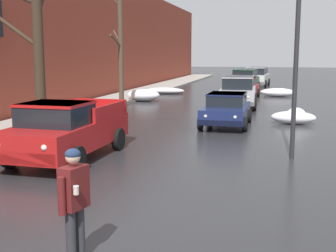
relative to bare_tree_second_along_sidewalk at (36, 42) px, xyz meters
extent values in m
cube|color=#A8A399|center=(-1.34, 7.87, -3.50)|extent=(3.00, 80.00, 0.13)
cube|color=brown|center=(-3.34, 7.87, 0.79)|extent=(0.60, 80.00, 8.72)
ellipsoid|color=white|center=(0.61, 17.95, -3.32)|extent=(3.06, 1.18, 0.50)
ellipsoid|color=white|center=(1.14, 17.89, -3.36)|extent=(0.49, 0.41, 0.41)
ellipsoid|color=white|center=(0.49, 18.05, -3.35)|extent=(0.53, 0.44, 0.44)
ellipsoid|color=white|center=(9.86, 4.73, -3.28)|extent=(1.97, 0.99, 0.57)
ellipsoid|color=white|center=(9.98, 4.75, -3.20)|extent=(0.88, 0.73, 0.73)
ellipsoid|color=white|center=(0.54, 12.37, -3.17)|extent=(2.21, 1.38, 0.78)
ellipsoid|color=white|center=(0.93, 12.33, -3.25)|extent=(0.76, 0.63, 0.63)
ellipsoid|color=white|center=(9.18, 17.66, -3.26)|extent=(2.59, 1.05, 0.61)
ellipsoid|color=white|center=(9.50, 17.81, -3.26)|extent=(0.73, 0.61, 0.61)
cylinder|color=#382B1E|center=(0.11, -0.04, -0.31)|extent=(0.41, 0.41, 6.51)
cylinder|color=#382B1E|center=(-0.95, 0.28, 0.40)|extent=(2.24, 0.83, 1.33)
cylinder|color=#382B1E|center=(0.00, 0.47, 1.39)|extent=(0.40, 1.16, 1.12)
cylinder|color=#4C3D2D|center=(0.11, 9.31, 0.09)|extent=(0.30, 0.30, 7.32)
cylinder|color=#4C3D2D|center=(-0.30, 9.83, 0.52)|extent=(0.92, 1.14, 0.92)
cylinder|color=#4C3D2D|center=(0.06, 8.64, 0.27)|extent=(0.22, 1.39, 0.71)
cube|color=red|center=(3.10, -3.79, -2.83)|extent=(2.13, 4.96, 0.76)
cube|color=black|center=(3.08, -4.47, -2.13)|extent=(1.80, 1.62, 0.64)
cube|color=red|center=(3.08, -4.47, -1.85)|extent=(1.84, 1.67, 0.08)
cube|color=red|center=(4.07, -2.83, -2.23)|extent=(0.16, 2.36, 0.44)
cube|color=red|center=(2.17, -2.78, -2.23)|extent=(0.16, 2.36, 0.44)
cube|color=red|center=(3.16, -1.38, -2.23)|extent=(1.90, 0.15, 0.44)
cube|color=#B7B7BC|center=(3.03, -6.18, -3.03)|extent=(1.90, 0.17, 0.32)
sphere|color=white|center=(3.68, -6.23, -2.71)|extent=(0.16, 0.16, 0.16)
cylinder|color=black|center=(4.07, -5.28, -3.21)|extent=(0.24, 0.73, 0.72)
cylinder|color=black|center=(2.04, -5.23, -3.21)|extent=(0.24, 0.73, 0.72)
cylinder|color=black|center=(4.15, -2.34, -3.21)|extent=(0.24, 0.73, 0.72)
cylinder|color=black|center=(2.12, -2.29, -3.21)|extent=(0.24, 0.73, 0.72)
cube|color=navy|center=(7.01, 3.37, -2.97)|extent=(1.81, 3.98, 0.60)
cube|color=black|center=(7.01, 3.56, -2.41)|extent=(1.55, 2.07, 0.52)
cube|color=navy|center=(7.01, 3.56, -2.18)|extent=(1.58, 2.12, 0.06)
cube|color=black|center=(7.00, 1.43, -3.15)|extent=(1.75, 0.13, 0.22)
cube|color=black|center=(7.03, 5.30, -3.15)|extent=(1.75, 0.13, 0.22)
cylinder|color=black|center=(7.91, 2.13, -3.27)|extent=(0.18, 0.60, 0.60)
cylinder|color=black|center=(6.09, 2.14, -3.27)|extent=(0.18, 0.60, 0.60)
cylinder|color=black|center=(7.93, 4.59, -3.27)|extent=(0.18, 0.60, 0.60)
cylinder|color=black|center=(6.11, 4.60, -3.27)|extent=(0.18, 0.60, 0.60)
sphere|color=silver|center=(7.58, 1.40, -2.89)|extent=(0.14, 0.14, 0.14)
sphere|color=silver|center=(6.42, 1.41, -2.89)|extent=(0.14, 0.14, 0.14)
cube|color=#B7B7BC|center=(6.92, 10.19, -2.83)|extent=(2.07, 4.30, 0.80)
cube|color=black|center=(6.92, 10.23, -2.09)|extent=(1.76, 3.02, 0.68)
cube|color=#B7B7BC|center=(6.92, 10.23, -1.78)|extent=(1.80, 3.08, 0.06)
cube|color=#525254|center=(7.00, 8.13, -3.11)|extent=(1.88, 0.19, 0.22)
cube|color=#525254|center=(6.85, 12.26, -3.11)|extent=(1.88, 0.19, 0.22)
cylinder|color=black|center=(7.95, 8.92, -3.23)|extent=(0.21, 0.69, 0.68)
cylinder|color=black|center=(6.00, 8.84, -3.23)|extent=(0.21, 0.69, 0.68)
cylinder|color=black|center=(7.85, 11.54, -3.23)|extent=(0.21, 0.69, 0.68)
cylinder|color=black|center=(5.90, 11.47, -3.23)|extent=(0.21, 0.69, 0.68)
sphere|color=silver|center=(7.62, 8.12, -2.75)|extent=(0.14, 0.14, 0.14)
sphere|color=silver|center=(6.38, 8.07, -2.75)|extent=(0.14, 0.14, 0.14)
cube|color=red|center=(6.85, 15.96, -2.97)|extent=(1.96, 4.26, 0.60)
cube|color=black|center=(6.87, 16.17, -2.41)|extent=(1.56, 2.26, 0.52)
cube|color=red|center=(6.87, 16.17, -2.18)|extent=(1.60, 2.31, 0.06)
cube|color=#520B0B|center=(6.68, 13.95, -3.15)|extent=(1.59, 0.25, 0.22)
cube|color=#520B0B|center=(7.02, 17.98, -3.15)|extent=(1.59, 0.25, 0.22)
cylinder|color=black|center=(7.56, 14.61, -3.27)|extent=(0.23, 0.61, 0.60)
cylinder|color=black|center=(5.92, 14.75, -3.27)|extent=(0.23, 0.61, 0.60)
cylinder|color=black|center=(7.78, 17.17, -3.27)|extent=(0.23, 0.61, 0.60)
cylinder|color=black|center=(6.13, 17.31, -3.27)|extent=(0.23, 0.61, 0.60)
sphere|color=silver|center=(7.20, 13.88, -2.89)|extent=(0.14, 0.14, 0.14)
sphere|color=silver|center=(6.15, 13.96, -2.89)|extent=(0.14, 0.14, 0.14)
cube|color=#1E5633|center=(6.46, 22.16, -2.83)|extent=(2.23, 4.38, 0.80)
cube|color=black|center=(6.46, 22.21, -2.09)|extent=(1.87, 3.09, 0.68)
cube|color=#1E5633|center=(6.46, 22.21, -1.78)|extent=(1.91, 3.15, 0.06)
cube|color=black|center=(6.29, 20.10, -3.11)|extent=(1.86, 0.27, 0.22)
cube|color=black|center=(6.63, 24.23, -3.11)|extent=(1.86, 0.27, 0.22)
cylinder|color=black|center=(7.31, 20.77, -3.23)|extent=(0.24, 0.69, 0.68)
cylinder|color=black|center=(5.39, 20.93, -3.23)|extent=(0.24, 0.69, 0.68)
cylinder|color=black|center=(7.53, 23.39, -3.23)|extent=(0.24, 0.69, 0.68)
cylinder|color=black|center=(5.60, 23.55, -3.23)|extent=(0.24, 0.69, 0.68)
sphere|color=silver|center=(6.90, 20.02, -2.75)|extent=(0.14, 0.14, 0.14)
sphere|color=silver|center=(5.67, 20.12, -2.75)|extent=(0.14, 0.14, 0.14)
cube|color=silver|center=(7.20, 27.86, -2.83)|extent=(2.24, 4.56, 0.80)
cube|color=black|center=(7.20, 27.91, -2.09)|extent=(1.87, 3.22, 0.68)
cube|color=silver|center=(7.20, 27.91, -1.78)|extent=(1.91, 3.28, 0.06)
cube|color=slate|center=(7.02, 25.71, -3.11)|extent=(1.85, 0.27, 0.22)
cube|color=slate|center=(7.37, 30.02, -3.11)|extent=(1.85, 0.27, 0.22)
cylinder|color=black|center=(8.05, 26.42, -3.23)|extent=(0.24, 0.69, 0.68)
cylinder|color=black|center=(6.12, 26.58, -3.23)|extent=(0.24, 0.69, 0.68)
cylinder|color=black|center=(8.27, 29.15, -3.23)|extent=(0.24, 0.69, 0.68)
cylinder|color=black|center=(6.35, 29.31, -3.23)|extent=(0.24, 0.69, 0.68)
sphere|color=silver|center=(7.63, 25.63, -2.75)|extent=(0.14, 0.14, 0.14)
sphere|color=silver|center=(6.41, 25.73, -2.75)|extent=(0.14, 0.14, 0.14)
cylinder|color=#2D2D33|center=(6.31, -9.93, -3.14)|extent=(0.18, 0.18, 0.86)
cylinder|color=#2D2D33|center=(6.25, -10.13, -3.14)|extent=(0.18, 0.18, 0.86)
cube|color=#5B1919|center=(6.28, -10.03, -2.39)|extent=(0.36, 0.47, 0.64)
cylinder|color=#5B1919|center=(6.35, -9.78, -2.45)|extent=(0.14, 0.14, 0.56)
cylinder|color=#5B1919|center=(6.21, -10.28, -2.45)|extent=(0.14, 0.14, 0.56)
sphere|color=beige|center=(6.28, -10.03, -1.93)|extent=(0.22, 0.22, 0.22)
ellipsoid|color=#1E2D4C|center=(6.28, -10.03, -1.89)|extent=(0.23, 0.23, 0.17)
cylinder|color=beige|center=(6.41, -10.23, -2.37)|extent=(0.10, 0.10, 0.11)
cylinder|color=silver|center=(6.41, -10.23, -2.30)|extent=(0.11, 0.11, 0.02)
cylinder|color=red|center=(0.32, -1.35, -3.29)|extent=(0.22, 0.22, 0.55)
sphere|color=red|center=(0.32, -1.35, -2.96)|extent=(0.21, 0.21, 0.21)
cylinder|color=red|center=(0.16, -1.35, -3.26)|extent=(0.10, 0.09, 0.09)
cylinder|color=red|center=(0.48, -1.35, -3.26)|extent=(0.10, 0.09, 0.09)
cylinder|color=#28282D|center=(9.62, -2.19, -0.66)|extent=(0.14, 0.14, 5.81)
camera|label=1|loc=(9.13, -15.84, -0.45)|focal=47.84mm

